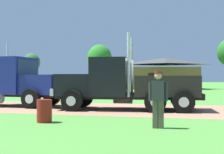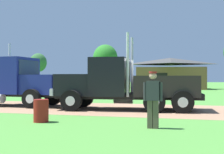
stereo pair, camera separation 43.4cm
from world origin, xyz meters
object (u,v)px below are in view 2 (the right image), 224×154
steel_barrel (41,111)px  visitor_standing_near (153,97)px  truck_foreground_white (125,85)px  truck_near_left (16,83)px  shed_building (170,74)px

steel_barrel → visitor_standing_near: bearing=-4.8°
truck_foreground_white → steel_barrel: (-1.90, -5.09, -0.81)m
truck_near_left → steel_barrel: 7.30m
truck_foreground_white → steel_barrel: size_ratio=9.08×
truck_near_left → visitor_standing_near: (8.62, -5.97, -0.29)m
truck_foreground_white → steel_barrel: truck_foreground_white is taller
visitor_standing_near → shed_building: shed_building is taller
shed_building → visitor_standing_near: bearing=-85.8°
visitor_standing_near → truck_foreground_white: bearing=111.6°
truck_foreground_white → visitor_standing_near: 5.85m
truck_near_left → shed_building: size_ratio=0.79×
truck_near_left → shed_building: bearing=78.4°
visitor_standing_near → steel_barrel: visitor_standing_near is taller
truck_foreground_white → truck_near_left: bearing=175.2°
truck_near_left → steel_barrel: bearing=-51.0°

